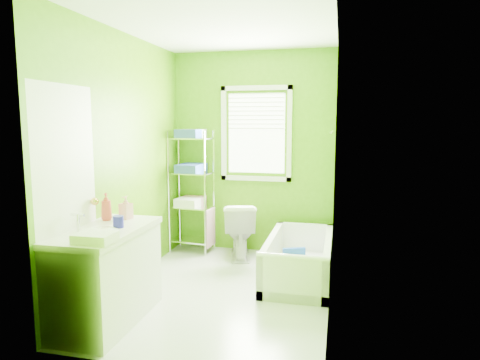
% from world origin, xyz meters
% --- Properties ---
extents(ground, '(2.90, 2.90, 0.00)m').
position_xyz_m(ground, '(0.00, 0.00, 0.00)').
color(ground, silver).
rests_on(ground, ground).
extents(room_envelope, '(2.14, 2.94, 2.62)m').
position_xyz_m(room_envelope, '(0.00, 0.00, 1.55)').
color(room_envelope, '#4D8C06').
rests_on(room_envelope, ground).
extents(window, '(0.92, 0.05, 1.22)m').
position_xyz_m(window, '(0.05, 1.42, 1.61)').
color(window, white).
rests_on(window, ground).
extents(door, '(0.09, 0.80, 2.00)m').
position_xyz_m(door, '(-1.04, -1.00, 1.00)').
color(door, white).
rests_on(door, ground).
extents(right_wall_decor, '(0.04, 1.48, 1.17)m').
position_xyz_m(right_wall_decor, '(1.04, -0.02, 1.32)').
color(right_wall_decor, '#44071F').
rests_on(right_wall_decor, ground).
extents(bathtub, '(0.68, 1.47, 0.47)m').
position_xyz_m(bathtub, '(0.71, 0.54, 0.15)').
color(bathtub, white).
rests_on(bathtub, ground).
extents(toilet, '(0.55, 0.77, 0.71)m').
position_xyz_m(toilet, '(-0.09, 1.11, 0.35)').
color(toilet, white).
rests_on(toilet, ground).
extents(vanity, '(0.57, 1.08, 1.06)m').
position_xyz_m(vanity, '(-0.79, -0.88, 0.44)').
color(vanity, silver).
rests_on(vanity, ground).
extents(wire_shelf_unit, '(0.56, 0.46, 1.61)m').
position_xyz_m(wire_shelf_unit, '(-0.76, 1.22, 0.98)').
color(wire_shelf_unit, silver).
rests_on(wire_shelf_unit, ground).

